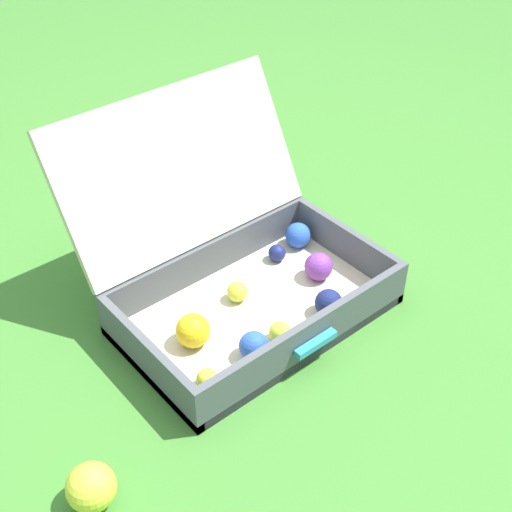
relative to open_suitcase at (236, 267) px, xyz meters
name	(u,v)px	position (x,y,z in m)	size (l,w,h in m)	color
ground_plane	(230,324)	(-0.06, -0.05, -0.11)	(16.00, 16.00, 0.00)	#3D7A2D
open_suitcase	(236,267)	(0.00, 0.00, 0.00)	(0.62, 0.59, 0.45)	beige
stray_ball_on_grass	(91,487)	(-0.54, -0.26, -0.06)	(0.09, 0.09, 0.09)	#CCDB38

